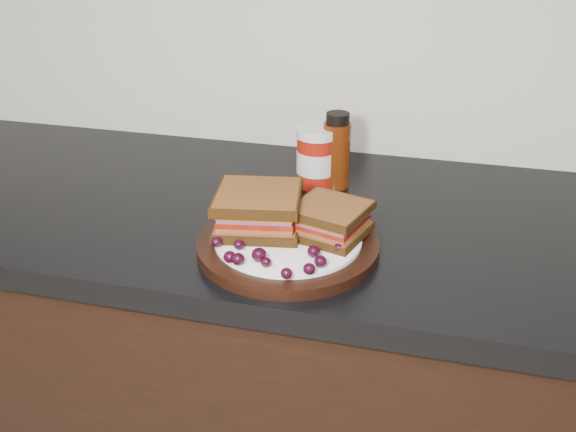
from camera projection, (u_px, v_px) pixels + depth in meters
The scene contains 29 objects.
base_cabinets at pixel (201, 394), 1.38m from camera, with size 3.96×0.58×0.86m, color black.
countertop at pixel (187, 206), 1.18m from camera, with size 3.98×0.60×0.04m, color black.
plate at pixel (288, 246), 0.99m from camera, with size 0.28×0.28×0.02m, color black.
sandwich_left at pixel (258, 209), 1.00m from camera, with size 0.13×0.13×0.06m, color brown, non-canonical shape.
sandwich_right at pixel (330, 220), 0.98m from camera, with size 0.11×0.11×0.05m, color brown, non-canonical shape.
grape_0 at pixel (217, 242), 0.95m from camera, with size 0.02×0.02×0.02m, color black.
grape_1 at pixel (239, 245), 0.94m from camera, with size 0.02×0.02×0.02m, color black.
grape_2 at pixel (230, 257), 0.91m from camera, with size 0.02×0.02×0.02m, color black.
grape_3 at pixel (238, 259), 0.90m from camera, with size 0.02×0.02×0.02m, color black.
grape_4 at pixel (259, 255), 0.91m from camera, with size 0.02×0.02×0.02m, color black.
grape_5 at pixel (266, 262), 0.90m from camera, with size 0.02×0.02×0.01m, color black.
grape_6 at pixel (287, 273), 0.87m from camera, with size 0.02×0.02×0.02m, color black.
grape_7 at pixel (309, 269), 0.88m from camera, with size 0.02×0.02×0.02m, color black.
grape_8 at pixel (320, 261), 0.90m from camera, with size 0.02×0.02×0.02m, color black.
grape_9 at pixel (314, 251), 0.92m from camera, with size 0.02×0.02×0.02m, color black.
grape_10 at pixel (339, 248), 0.93m from camera, with size 0.02×0.02×0.02m, color black.
grape_11 at pixel (327, 242), 0.95m from camera, with size 0.02×0.02×0.02m, color black.
grape_12 at pixel (337, 233), 0.97m from camera, with size 0.02×0.02×0.02m, color black.
grape_13 at pixel (347, 221), 1.01m from camera, with size 0.02×0.02×0.02m, color black.
grape_14 at pixel (270, 213), 1.04m from camera, with size 0.02×0.02×0.01m, color black.
grape_15 at pixel (272, 220), 1.01m from camera, with size 0.02×0.02×0.02m, color black.
grape_16 at pixel (241, 220), 1.01m from camera, with size 0.02×0.02×0.02m, color black.
grape_17 at pixel (250, 222), 1.00m from camera, with size 0.02×0.02×0.02m, color black.
grape_18 at pixel (226, 229), 0.98m from camera, with size 0.02×0.02×0.02m, color black.
grape_19 at pixel (258, 213), 1.04m from camera, with size 0.02×0.02×0.02m, color black.
grape_20 at pixel (255, 223), 1.00m from camera, with size 0.02×0.02×0.02m, color black.
grape_21 at pixel (252, 229), 0.99m from camera, with size 0.02×0.02×0.01m, color black.
condiment_jar at pixel (316, 157), 1.19m from camera, with size 0.08×0.08×0.11m, color #9C160B.
oil_bottle at pixel (337, 150), 1.18m from camera, with size 0.05×0.05×0.14m, color #481A07.
Camera 1 is at (0.45, 0.72, 1.39)m, focal length 40.00 mm.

